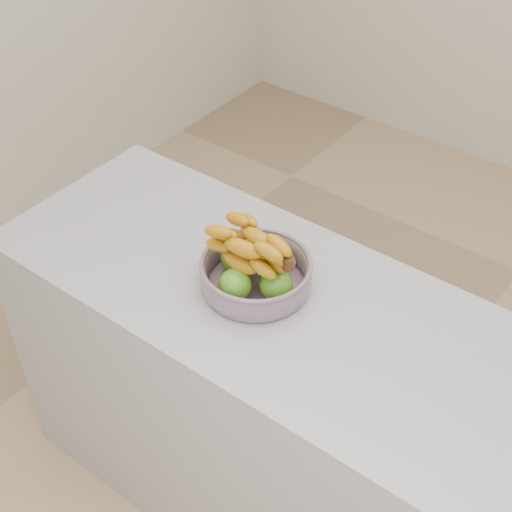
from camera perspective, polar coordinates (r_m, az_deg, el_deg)
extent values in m
plane|color=tan|center=(2.56, 10.00, -16.09)|extent=(4.00, 4.00, 0.00)
cube|color=#A4A4AC|center=(2.02, 6.93, -15.29)|extent=(2.00, 0.60, 0.90)
cylinder|color=#8894A3|center=(1.77, 0.00, -2.32)|extent=(0.24, 0.24, 0.01)
torus|color=#8894A3|center=(1.73, 0.00, -0.62)|extent=(0.28, 0.28, 0.01)
sphere|color=#40991A|center=(1.71, -1.65, -2.28)|extent=(0.08, 0.08, 0.08)
sphere|color=#40991A|center=(1.71, 1.63, -2.30)|extent=(0.08, 0.08, 0.08)
sphere|color=#40991A|center=(1.78, 1.58, -0.16)|extent=(0.08, 0.08, 0.08)
sphere|color=#40991A|center=(1.78, -1.56, -0.14)|extent=(0.08, 0.08, 0.08)
ellipsoid|color=orange|center=(1.69, -1.28, -0.58)|extent=(0.18, 0.04, 0.04)
ellipsoid|color=orange|center=(1.72, -0.22, 0.10)|extent=(0.18, 0.07, 0.04)
ellipsoid|color=orange|center=(1.74, 0.82, 0.76)|extent=(0.18, 0.09, 0.04)
ellipsoid|color=orange|center=(1.68, -0.58, 0.39)|extent=(0.18, 0.05, 0.04)
ellipsoid|color=orange|center=(1.70, 0.57, 1.12)|extent=(0.18, 0.10, 0.04)
ellipsoid|color=orange|center=(1.67, 0.13, 1.40)|extent=(0.18, 0.07, 0.04)
ellipsoid|color=orange|center=(1.65, -1.05, 0.62)|extent=(0.18, 0.06, 0.04)
cylinder|color=#3A2412|center=(1.63, 2.62, -0.59)|extent=(0.03, 0.03, 0.03)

